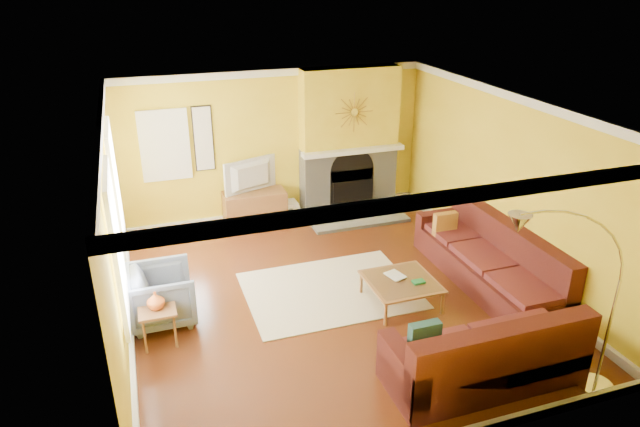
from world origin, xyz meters
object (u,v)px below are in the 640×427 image
object	(u,v)px
armchair	(162,295)
coffee_table	(401,292)
side_table	(159,325)
arc_lamp	(566,311)
sectional_sofa	(445,280)
media_console	(255,208)

from	to	relation	value
armchair	coffee_table	bearing A→B (deg)	-101.36
coffee_table	side_table	xyz separation A→B (m)	(-3.23, 0.15, 0.06)
arc_lamp	armchair	bearing A→B (deg)	142.56
coffee_table	armchair	distance (m)	3.21
sectional_sofa	arc_lamp	size ratio (longest dim) A/B	1.61
sectional_sofa	media_console	xyz separation A→B (m)	(-1.80, 3.59, -0.15)
sectional_sofa	armchair	bearing A→B (deg)	165.25
sectional_sofa	side_table	xyz separation A→B (m)	(-3.71, 0.47, -0.20)
media_console	sectional_sofa	bearing A→B (deg)	-63.39
coffee_table	arc_lamp	xyz separation A→B (m)	(0.66, -2.27, 0.97)
coffee_table	side_table	world-z (taller)	side_table
side_table	arc_lamp	distance (m)	4.66
sectional_sofa	media_console	size ratio (longest dim) A/B	3.35
armchair	arc_lamp	bearing A→B (deg)	-127.44
coffee_table	armchair	bearing A→B (deg)	168.64
media_console	arc_lamp	size ratio (longest dim) A/B	0.48
sectional_sofa	armchair	size ratio (longest dim) A/B	4.45
side_table	arc_lamp	world-z (taller)	arc_lamp
side_table	sectional_sofa	bearing A→B (deg)	-7.23
side_table	arc_lamp	bearing A→B (deg)	-31.96
media_console	armchair	bearing A→B (deg)	-124.60
media_console	side_table	size ratio (longest dim) A/B	2.25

